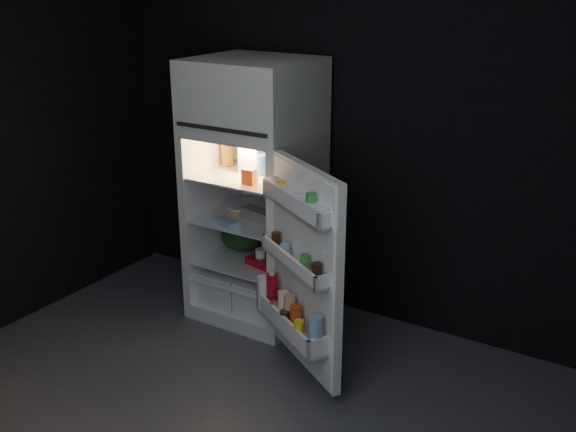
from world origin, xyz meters
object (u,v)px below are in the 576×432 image
Objects in this scene: egg_carton at (258,215)px; yogurt_tray at (268,263)px; fridge_door at (301,273)px; milk_jug at (251,154)px; refrigerator at (256,182)px.

yogurt_tray is at bearing -11.65° from egg_carton.
egg_carton is at bearing 141.76° from fridge_door.
milk_jug is 0.83× the size of yogurt_tray.
refrigerator reaches higher than milk_jug.
egg_carton reaches higher than yogurt_tray.
egg_carton is at bearing -50.34° from refrigerator.
fridge_door is (0.70, -0.58, -0.27)m from refrigerator.
refrigerator reaches higher than fridge_door.
yogurt_tray is (0.17, -0.12, -0.50)m from refrigerator.
fridge_door is 4.33× the size of egg_carton.
milk_jug is (-0.04, 0.00, 0.19)m from refrigerator.
refrigerator is at bearing -13.39° from milk_jug.
fridge_door is 0.73m from yogurt_tray.
refrigerator is 6.32× the size of egg_carton.
fridge_door is at bearing -39.62° from refrigerator.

